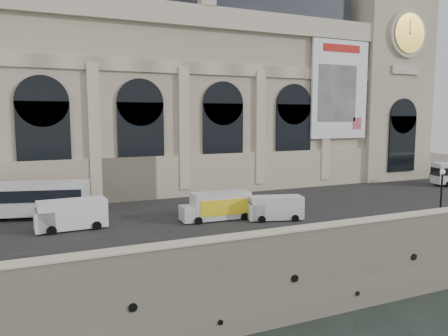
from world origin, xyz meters
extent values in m
plane|color=black|center=(0.00, 0.00, 0.00)|extent=(260.00, 260.00, 0.00)
cube|color=#776E5C|center=(0.00, 35.00, 3.00)|extent=(160.00, 70.00, 6.00)
cube|color=#2D2D2D|center=(0.00, 14.00, 6.03)|extent=(160.00, 24.00, 0.06)
cube|color=#776E5C|center=(0.00, 0.60, 6.55)|extent=(160.00, 1.20, 1.10)
cube|color=beige|center=(0.00, 0.60, 7.15)|extent=(160.00, 1.40, 0.12)
cube|color=#C2B695|center=(-6.00, 31.00, 17.00)|extent=(68.00, 18.00, 22.00)
cube|color=beige|center=(-6.00, 21.85, 8.50)|extent=(68.60, 0.40, 5.00)
cube|color=beige|center=(-6.00, 21.70, 26.80)|extent=(69.00, 0.80, 2.40)
cube|color=beige|center=(-6.00, 21.85, 21.00)|extent=(68.00, 0.30, 1.40)
cube|color=black|center=(-14.00, 21.82, 12.50)|extent=(5.20, 0.25, 9.00)
cylinder|color=black|center=(-14.00, 21.82, 17.00)|extent=(5.20, 0.25, 5.20)
cube|color=beige|center=(-9.00, 21.75, 14.00)|extent=(1.20, 0.50, 14.00)
cube|color=black|center=(-4.00, 21.82, 12.50)|extent=(5.20, 0.25, 9.00)
cylinder|color=black|center=(-4.00, 21.82, 17.00)|extent=(5.20, 0.25, 5.20)
cube|color=beige|center=(1.00, 21.75, 14.00)|extent=(1.20, 0.50, 14.00)
cube|color=black|center=(6.00, 21.82, 12.50)|extent=(5.20, 0.25, 9.00)
cylinder|color=black|center=(6.00, 21.82, 17.00)|extent=(5.20, 0.25, 5.20)
cube|color=beige|center=(11.00, 21.75, 14.00)|extent=(1.20, 0.50, 14.00)
cube|color=black|center=(16.00, 21.82, 12.50)|extent=(5.20, 0.25, 9.00)
cylinder|color=black|center=(16.00, 21.82, 17.00)|extent=(5.20, 0.25, 5.20)
cube|color=beige|center=(21.00, 21.75, 14.00)|extent=(1.20, 0.50, 14.00)
cube|color=white|center=(23.00, 21.55, 19.00)|extent=(9.00, 0.35, 13.00)
cube|color=#B3130B|center=(23.00, 21.35, 24.40)|extent=(6.00, 0.06, 1.00)
cube|color=gray|center=(22.50, 21.35, 18.50)|extent=(6.20, 0.06, 7.50)
cube|color=#C14463|center=(26.00, 21.35, 14.50)|extent=(1.40, 0.06, 1.60)
cube|color=#C2B695|center=(34.00, 28.00, 21.00)|extent=(12.00, 14.00, 30.00)
cylinder|color=beige|center=(34.00, 20.75, 27.00)|extent=(6.60, 0.50, 6.60)
cylinder|color=black|center=(34.00, 20.45, 27.00)|extent=(5.40, 0.15, 5.40)
cylinder|color=gold|center=(34.00, 20.38, 27.00)|extent=(5.50, 0.06, 5.50)
cube|color=gold|center=(34.00, 20.30, 27.90)|extent=(0.14, 0.05, 2.00)
cube|color=gold|center=(34.60, 20.30, 27.00)|extent=(1.40, 0.05, 0.14)
cube|color=black|center=(34.00, 20.85, 11.50)|extent=(5.00, 0.25, 8.00)
cube|color=silver|center=(-16.17, 17.47, 7.95)|extent=(11.92, 5.25, 3.02)
cube|color=black|center=(-16.48, 16.25, 8.34)|extent=(10.40, 2.73, 1.07)
cube|color=black|center=(-15.86, 18.69, 8.34)|extent=(10.40, 2.73, 1.07)
cylinder|color=black|center=(-12.22, 15.21, 6.49)|extent=(1.02, 0.52, 0.97)
cylinder|color=black|center=(-11.62, 17.57, 6.49)|extent=(1.02, 0.52, 0.97)
cube|color=black|center=(34.47, 15.34, 8.04)|extent=(0.64, 1.98, 1.06)
cylinder|color=black|center=(36.08, 16.03, 6.44)|extent=(0.93, 0.50, 0.89)
cube|color=silver|center=(4.95, 7.64, 7.20)|extent=(5.14, 3.14, 2.05)
cube|color=silver|center=(3.10, 8.18, 6.89)|extent=(1.82, 2.17, 1.42)
cube|color=black|center=(2.62, 8.32, 7.38)|extent=(0.51, 1.55, 0.71)
cylinder|color=black|center=(3.21, 7.17, 6.34)|extent=(0.71, 0.40, 0.68)
cylinder|color=black|center=(3.74, 8.97, 6.34)|extent=(0.71, 0.40, 0.68)
cylinder|color=black|center=(6.16, 6.31, 6.34)|extent=(0.71, 0.40, 0.68)
cylinder|color=black|center=(6.69, 8.10, 6.34)|extent=(0.71, 0.40, 0.68)
cube|color=white|center=(-12.39, 11.71, 7.38)|extent=(5.60, 2.39, 2.35)
cube|color=white|center=(-14.59, 11.61, 7.02)|extent=(1.64, 2.21, 1.63)
cube|color=black|center=(-15.17, 11.58, 7.58)|extent=(0.14, 1.84, 0.82)
cylinder|color=black|center=(-14.11, 10.56, 6.39)|extent=(0.79, 0.29, 0.78)
cylinder|color=black|center=(-14.20, 12.70, 6.39)|extent=(0.79, 0.29, 0.78)
cylinder|color=black|center=(-10.58, 10.72, 6.39)|extent=(0.79, 0.29, 0.78)
cylinder|color=black|center=(-10.68, 12.86, 6.39)|extent=(0.79, 0.29, 0.78)
cube|color=silver|center=(0.36, 9.84, 7.38)|extent=(5.41, 2.27, 2.40)
cube|color=yellow|center=(0.32, 8.79, 7.38)|extent=(4.62, 0.25, 1.42)
cube|color=#B3130B|center=(0.32, 8.79, 7.38)|extent=(2.67, 0.15, 0.53)
cube|color=silver|center=(-2.66, 9.97, 6.84)|extent=(1.50, 2.01, 1.33)
cylinder|color=black|center=(-2.17, 8.92, 6.36)|extent=(0.72, 0.28, 0.71)
cylinder|color=black|center=(-2.08, 10.97, 6.36)|extent=(0.72, 0.28, 0.71)
cylinder|color=black|center=(2.27, 8.74, 6.36)|extent=(0.72, 0.28, 0.71)
cylinder|color=black|center=(2.36, 10.78, 6.36)|extent=(0.72, 0.28, 0.71)
cylinder|color=black|center=(19.18, 1.85, 6.21)|extent=(0.47, 0.47, 0.43)
cylinder|color=black|center=(19.18, 1.85, 8.15)|extent=(0.17, 0.17, 4.30)
sphere|color=beige|center=(19.18, 1.85, 10.40)|extent=(0.47, 0.47, 0.47)
camera|label=1|loc=(-15.50, -26.15, 15.53)|focal=35.00mm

